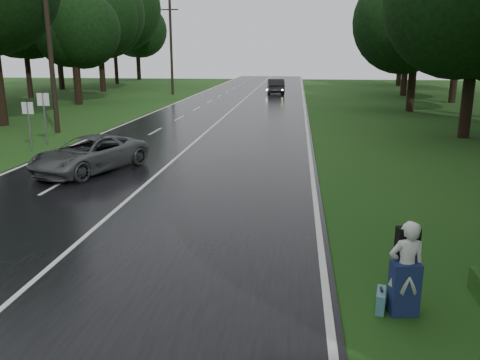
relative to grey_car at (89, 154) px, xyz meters
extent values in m
plane|color=#1F4715|center=(2.70, -10.10, -0.71)|extent=(160.00, 160.00, 0.00)
cube|color=black|center=(2.70, 9.90, -0.69)|extent=(12.00, 140.00, 0.04)
cube|color=silver|center=(2.70, 9.90, -0.67)|extent=(0.12, 140.00, 0.01)
imported|color=#474A4B|center=(0.00, 0.00, 0.00)|extent=(3.89, 5.31, 1.34)
imported|color=black|center=(5.46, 37.54, 0.15)|extent=(2.19, 5.12, 1.64)
imported|color=silver|center=(9.80, -9.48, 0.15)|extent=(0.69, 0.51, 1.73)
cube|color=navy|center=(9.80, -9.48, -0.23)|extent=(0.53, 0.40, 0.97)
cube|color=black|center=(9.85, -9.23, 0.53)|extent=(0.42, 0.27, 0.55)
cube|color=teal|center=(9.44, -9.39, -0.53)|extent=(0.25, 0.53, 0.37)
camera|label=1|loc=(7.84, -17.51, 3.76)|focal=36.49mm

